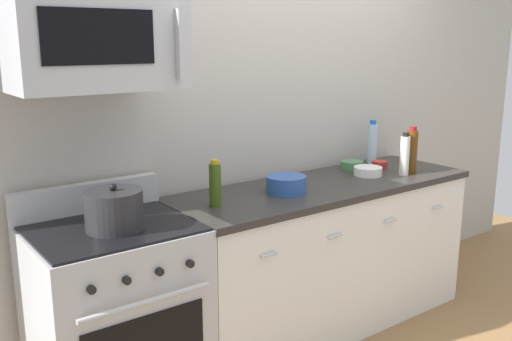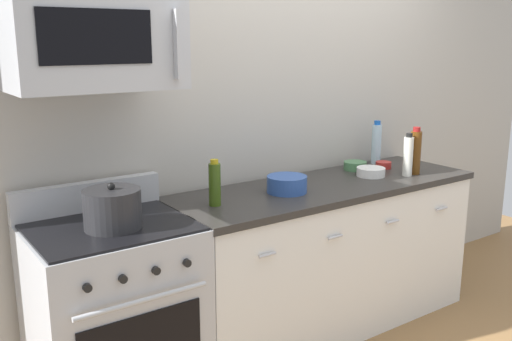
% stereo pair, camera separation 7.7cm
% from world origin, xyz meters
% --- Properties ---
extents(ground_plane, '(6.10, 6.10, 0.00)m').
position_xyz_m(ground_plane, '(0.00, 0.00, 0.00)').
color(ground_plane, olive).
extents(back_wall, '(5.08, 0.10, 2.70)m').
position_xyz_m(back_wall, '(0.00, 0.41, 1.35)').
color(back_wall, '#B7B2A8').
rests_on(back_wall, ground_plane).
extents(counter_unit, '(1.99, 0.66, 0.92)m').
position_xyz_m(counter_unit, '(0.00, -0.00, 0.46)').
color(counter_unit, white).
rests_on(counter_unit, ground_plane).
extents(range_oven, '(0.76, 0.69, 1.07)m').
position_xyz_m(range_oven, '(-1.37, 0.00, 0.47)').
color(range_oven, '#B7BABF').
rests_on(range_oven, ground_plane).
extents(microwave, '(0.74, 0.44, 0.40)m').
position_xyz_m(microwave, '(-1.37, 0.05, 1.75)').
color(microwave, '#B7BABF').
extents(bottle_vinegar_white, '(0.06, 0.06, 0.28)m').
position_xyz_m(bottle_vinegar_white, '(0.56, -0.14, 1.05)').
color(bottle_vinegar_white, silver).
rests_on(bottle_vinegar_white, countertop_slab).
extents(bottle_water_clear, '(0.07, 0.07, 0.30)m').
position_xyz_m(bottle_water_clear, '(0.66, 0.23, 1.06)').
color(bottle_water_clear, silver).
rests_on(bottle_water_clear, countertop_slab).
extents(bottle_olive_oil, '(0.06, 0.06, 0.25)m').
position_xyz_m(bottle_olive_oil, '(-0.79, 0.00, 1.04)').
color(bottle_olive_oil, '#385114').
rests_on(bottle_olive_oil, countertop_slab).
extents(bottle_wine_amber, '(0.07, 0.07, 0.31)m').
position_xyz_m(bottle_wine_amber, '(0.64, -0.13, 1.07)').
color(bottle_wine_amber, '#59330F').
rests_on(bottle_wine_amber, countertop_slab).
extents(bowl_red_small, '(0.10, 0.10, 0.04)m').
position_xyz_m(bowl_red_small, '(0.60, 0.10, 0.94)').
color(bowl_red_small, '#B72D28').
rests_on(bowl_red_small, countertop_slab).
extents(bowl_green_glaze, '(0.15, 0.15, 0.06)m').
position_xyz_m(bowl_green_glaze, '(0.40, 0.18, 0.95)').
color(bowl_green_glaze, '#477A4C').
rests_on(bowl_green_glaze, countertop_slab).
extents(bowl_white_ceramic, '(0.18, 0.18, 0.05)m').
position_xyz_m(bowl_white_ceramic, '(0.36, -0.01, 0.95)').
color(bowl_white_ceramic, white).
rests_on(bowl_white_ceramic, countertop_slab).
extents(bowl_blue_mixing, '(0.23, 0.23, 0.09)m').
position_xyz_m(bowl_blue_mixing, '(-0.32, -0.01, 0.97)').
color(bowl_blue_mixing, '#2D519E').
rests_on(bowl_blue_mixing, countertop_slab).
extents(stockpot, '(0.26, 0.26, 0.22)m').
position_xyz_m(stockpot, '(-1.37, -0.05, 1.01)').
color(stockpot, '#262628').
rests_on(stockpot, range_oven).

